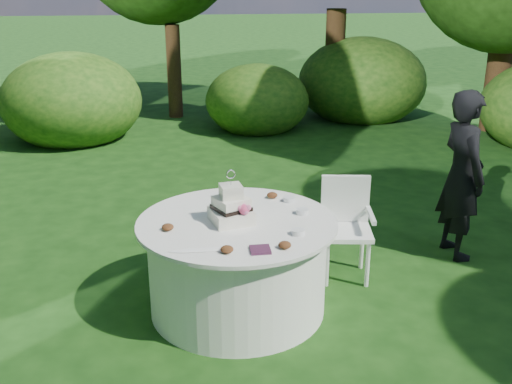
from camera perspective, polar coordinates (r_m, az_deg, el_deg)
ground at (r=4.99m, az=-1.74°, el=-10.95°), size 80.00×80.00×0.00m
napkins at (r=4.14m, az=0.41°, el=-5.51°), size 0.14×0.14×0.02m
feather_plume at (r=4.16m, az=-5.07°, el=-5.51°), size 0.48×0.07×0.01m
guest at (r=5.92m, az=19.04°, el=1.54°), size 0.43×0.61×1.61m
table at (r=4.80m, az=-1.79°, el=-6.96°), size 1.56×1.56×0.77m
cake at (r=4.58m, az=-2.34°, el=-1.53°), size 0.36×0.36×0.42m
chair at (r=5.37m, az=8.54°, el=-2.65°), size 0.50×0.49×0.90m
votives at (r=4.74m, az=3.87°, el=-2.05°), size 0.21×0.78×0.04m
petal_cups at (r=4.46m, az=-1.67°, el=-3.37°), size 0.97×1.11×0.05m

